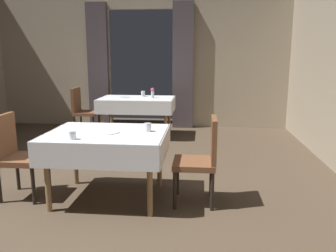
# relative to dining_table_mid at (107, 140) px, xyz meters

# --- Properties ---
(ground) EXTENTS (10.08, 10.08, 0.00)m
(ground) POSITION_rel_dining_table_mid_xyz_m (-0.33, -0.15, -0.66)
(ground) COLOR #4C3D2D
(wall_back) EXTENTS (6.40, 0.27, 3.00)m
(wall_back) POSITION_rel_dining_table_mid_xyz_m (-0.33, 4.03, 0.86)
(wall_back) COLOR tan
(wall_back) RESTS_ON ground
(dining_table_mid) EXTENTS (1.27, 1.01, 0.75)m
(dining_table_mid) POSITION_rel_dining_table_mid_xyz_m (0.00, 0.00, 0.00)
(dining_table_mid) COLOR olive
(dining_table_mid) RESTS_ON ground
(dining_table_far) EXTENTS (1.42, 0.90, 0.75)m
(dining_table_far) POSITION_rel_dining_table_mid_xyz_m (-0.24, 2.98, -0.00)
(dining_table_far) COLOR olive
(dining_table_far) RESTS_ON ground
(chair_mid_right) EXTENTS (0.44, 0.44, 0.93)m
(chair_mid_right) POSITION_rel_dining_table_mid_xyz_m (1.02, -0.02, -0.14)
(chair_mid_right) COLOR black
(chair_mid_right) RESTS_ON ground
(chair_mid_left) EXTENTS (0.45, 0.44, 0.93)m
(chair_mid_left) POSITION_rel_dining_table_mid_xyz_m (-1.02, -0.05, -0.14)
(chair_mid_left) COLOR black
(chair_mid_left) RESTS_ON ground
(chair_far_left) EXTENTS (0.44, 0.44, 0.93)m
(chair_far_left) POSITION_rel_dining_table_mid_xyz_m (-1.33, 3.00, -0.14)
(chair_far_left) COLOR black
(chair_far_left) RESTS_ON ground
(glass_mid_a) EXTENTS (0.07, 0.07, 0.09)m
(glass_mid_a) POSITION_rel_dining_table_mid_xyz_m (-0.24, -0.36, 0.13)
(glass_mid_a) COLOR silver
(glass_mid_a) RESTS_ON dining_table_mid
(glass_mid_b) EXTENTS (0.08, 0.08, 0.09)m
(glass_mid_b) POSITION_rel_dining_table_mid_xyz_m (0.43, 0.07, 0.14)
(glass_mid_b) COLOR silver
(glass_mid_b) RESTS_ON dining_table_mid
(plate_mid_c) EXTENTS (0.21, 0.21, 0.01)m
(plate_mid_c) POSITION_rel_dining_table_mid_xyz_m (0.04, -0.04, 0.10)
(plate_mid_c) COLOR white
(plate_mid_c) RESTS_ON dining_table_mid
(flower_vase_far) EXTENTS (0.07, 0.07, 0.20)m
(flower_vase_far) POSITION_rel_dining_table_mid_xyz_m (0.07, 2.98, 0.20)
(flower_vase_far) COLOR silver
(flower_vase_far) RESTS_ON dining_table_far
(plate_far_b) EXTENTS (0.19, 0.19, 0.01)m
(plate_far_b) POSITION_rel_dining_table_mid_xyz_m (-0.49, 3.01, 0.10)
(plate_far_b) COLOR white
(plate_far_b) RESTS_ON dining_table_far
(glass_far_c) EXTENTS (0.08, 0.08, 0.11)m
(glass_far_c) POSITION_rel_dining_table_mid_xyz_m (-0.15, 3.21, 0.15)
(glass_far_c) COLOR silver
(glass_far_c) RESTS_ON dining_table_far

